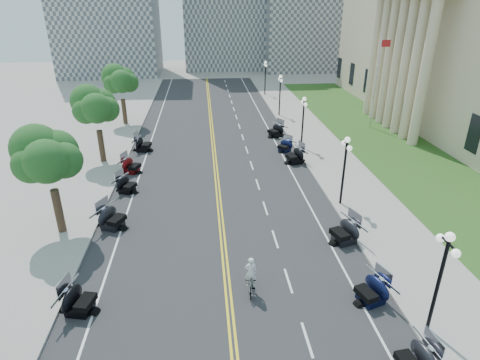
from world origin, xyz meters
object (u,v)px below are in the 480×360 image
object	(u,v)px
motorcycle_n_3	(417,359)
bicycle	(251,283)
cyclist_rider	(251,260)
flagpole	(376,84)

from	to	relation	value
motorcycle_n_3	bicycle	xyz separation A→B (m)	(-5.85, 5.36, -0.19)
cyclist_rider	bicycle	bearing A→B (deg)	-0.00
bicycle	cyclist_rider	distance (m)	1.38
flagpole	bicycle	size ratio (longest dim) A/B	5.65
motorcycle_n_3	bicycle	size ratio (longest dim) A/B	1.16
bicycle	cyclist_rider	bearing A→B (deg)	0.00
flagpole	bicycle	distance (m)	31.87
motorcycle_n_3	bicycle	world-z (taller)	motorcycle_n_3
flagpole	bicycle	world-z (taller)	flagpole
flagpole	cyclist_rider	xyz separation A→B (m)	(-16.87, -26.67, -3.09)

